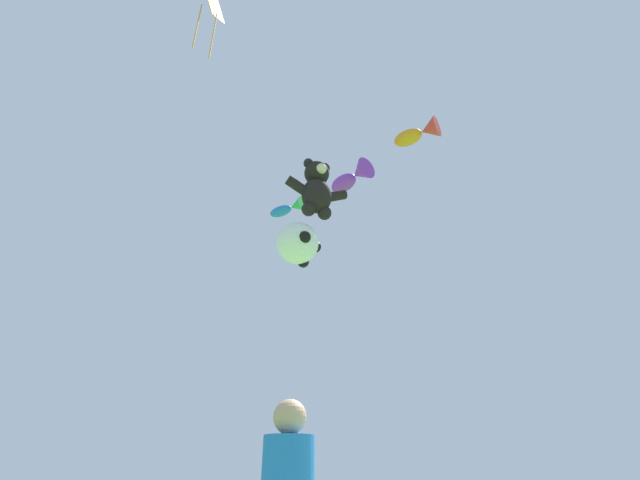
{
  "coord_description": "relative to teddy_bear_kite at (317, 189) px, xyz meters",
  "views": [
    {
      "loc": [
        -2.67,
        -3.56,
        1.35
      ],
      "look_at": [
        1.01,
        4.61,
        6.24
      ],
      "focal_mm": 24.0,
      "sensor_mm": 36.0,
      "label": 1
    }
  ],
  "objects": [
    {
      "name": "teddy_bear_kite",
      "position": [
        0.0,
        0.0,
        0.0
      ],
      "size": [
        1.71,
        0.75,
        1.73
      ],
      "color": "black"
    },
    {
      "name": "soccer_ball_kite",
      "position": [
        -0.41,
        0.18,
        -1.59
      ],
      "size": [
        1.12,
        1.11,
        1.03
      ],
      "color": "white"
    },
    {
      "name": "fish_kite_tangerine",
      "position": [
        3.34,
        -0.26,
        2.91
      ],
      "size": [
        1.27,
        1.52,
        0.68
      ],
      "color": "orange"
    },
    {
      "name": "fish_kite_violet",
      "position": [
        2.08,
        1.84,
        2.25
      ],
      "size": [
        1.08,
        1.75,
        0.75
      ],
      "color": "purple"
    },
    {
      "name": "fish_kite_cobalt",
      "position": [
        0.83,
        4.48,
        2.26
      ],
      "size": [
        1.22,
        1.5,
        0.55
      ],
      "color": "blue"
    },
    {
      "name": "diamond_kite",
      "position": [
        -3.41,
        -0.99,
        4.24
      ],
      "size": [
        0.95,
        1.25,
        3.05
      ],
      "color": "orange"
    }
  ]
}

